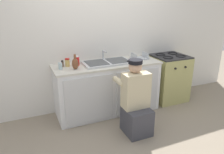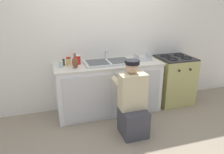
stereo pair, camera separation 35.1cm
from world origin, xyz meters
name	(u,v)px [view 1 (the left image)]	position (x,y,z in m)	size (l,w,h in m)	color
ground_plane	(114,118)	(0.00, 0.00, 0.00)	(12.00, 12.00, 0.00)	gray
back_wall	(100,38)	(0.00, 0.65, 1.25)	(6.00, 0.10, 2.50)	silver
counter_cabinet	(108,89)	(0.00, 0.29, 0.43)	(1.76, 0.62, 0.85)	white
countertop	(107,64)	(0.00, 0.30, 0.87)	(1.80, 0.62, 0.03)	beige
sink_double_basin	(107,62)	(0.00, 0.30, 0.90)	(0.80, 0.44, 0.19)	silver
stove_range	(168,78)	(1.29, 0.30, 0.45)	(0.64, 0.62, 0.90)	tan
plumber_person	(136,104)	(0.14, -0.46, 0.46)	(0.42, 0.61, 1.10)	#3F3F47
vase_decorative	(75,63)	(-0.56, 0.20, 0.97)	(0.10, 0.10, 0.23)	brown
dish_rack_tray	(139,58)	(0.63, 0.33, 0.91)	(0.28, 0.22, 0.11)	#B2B7BC
spice_bottle_pepper	(62,64)	(-0.72, 0.39, 0.93)	(0.04, 0.04, 0.10)	#513823
condiment_jar	(67,62)	(-0.64, 0.39, 0.95)	(0.07, 0.07, 0.13)	#DBB760
water_glass	(60,66)	(-0.77, 0.28, 0.93)	(0.06, 0.06, 0.10)	#ADC6CC
soda_cup_red	(77,61)	(-0.49, 0.39, 0.96)	(0.08, 0.08, 0.15)	red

